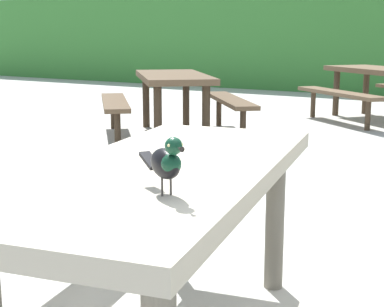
% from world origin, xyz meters
% --- Properties ---
extents(picnic_table_foreground, '(1.99, 2.02, 0.74)m').
position_xyz_m(picnic_table_foreground, '(-0.20, -0.24, 0.56)').
color(picnic_table_foreground, '#B2A893').
rests_on(picnic_table_foreground, ground).
extents(bird_grackle, '(0.26, 0.17, 0.18)m').
position_xyz_m(bird_grackle, '(0.04, -0.59, 0.84)').
color(bird_grackle, black).
rests_on(bird_grackle, picnic_table_foreground).
extents(picnic_table_mid_right, '(2.39, 2.39, 0.74)m').
position_xyz_m(picnic_table_mid_right, '(-2.90, 3.89, 0.56)').
color(picnic_table_mid_right, brown).
rests_on(picnic_table_mid_right, ground).
extents(picnic_table_far_centre, '(2.38, 2.37, 0.74)m').
position_xyz_m(picnic_table_far_centre, '(-1.08, 6.43, 0.56)').
color(picnic_table_far_centre, brown).
rests_on(picnic_table_far_centre, ground).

